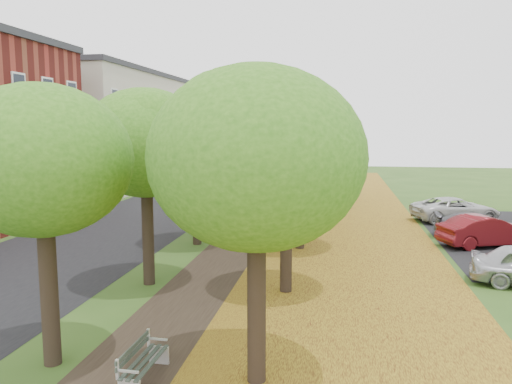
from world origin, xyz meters
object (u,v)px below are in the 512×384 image
at_px(car_red, 486,231).
at_px(car_grey, 479,226).
at_px(bench, 142,362).
at_px(car_white, 455,209).

xyz_separation_m(car_red, car_grey, (0.13, 1.65, -0.10)).
bearing_deg(bench, car_grey, -32.98).
bearing_deg(car_grey, bench, 148.86).
bearing_deg(car_grey, car_red, 178.97).
relative_size(bench, car_white, 0.35).
height_order(bench, car_red, car_red).
xyz_separation_m(car_red, car_white, (0.00, 6.20, -0.02)).
bearing_deg(car_red, car_grey, -25.93).
distance_m(car_red, car_white, 6.20).
relative_size(car_red, car_grey, 1.03).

